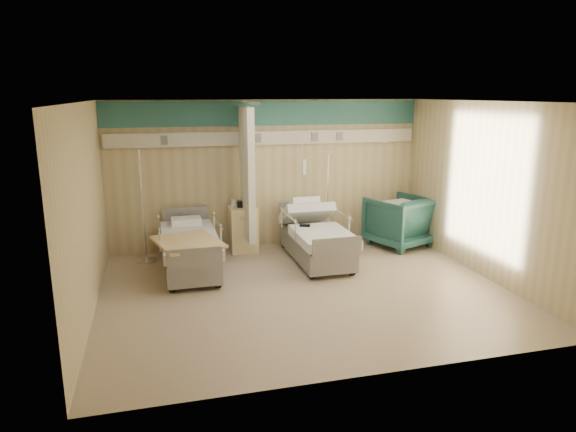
{
  "coord_description": "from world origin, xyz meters",
  "views": [
    {
      "loc": [
        -2.09,
        -7.02,
        2.92
      ],
      "look_at": [
        -0.1,
        0.6,
        1.03
      ],
      "focal_mm": 32.0,
      "sensor_mm": 36.0,
      "label": 1
    }
  ],
  "objects_px": {
    "bed_right": "(316,244)",
    "bed_left": "(190,253)",
    "bedside_cabinet": "(243,229)",
    "iv_stand_right": "(327,227)",
    "iv_stand_left": "(145,239)",
    "visitor_armchair": "(399,221)"
  },
  "relations": [
    {
      "from": "visitor_armchair",
      "to": "bed_left",
      "type": "bearing_deg",
      "value": -14.47
    },
    {
      "from": "visitor_armchair",
      "to": "iv_stand_right",
      "type": "distance_m",
      "value": 1.41
    },
    {
      "from": "bedside_cabinet",
      "to": "iv_stand_left",
      "type": "bearing_deg",
      "value": -174.51
    },
    {
      "from": "bed_right",
      "to": "bed_left",
      "type": "height_order",
      "value": "same"
    },
    {
      "from": "bed_right",
      "to": "visitor_armchair",
      "type": "xyz_separation_m",
      "value": [
        1.85,
        0.49,
        0.17
      ]
    },
    {
      "from": "iv_stand_left",
      "to": "bed_right",
      "type": "bearing_deg",
      "value": -13.94
    },
    {
      "from": "bed_right",
      "to": "iv_stand_right",
      "type": "relative_size",
      "value": 1.19
    },
    {
      "from": "visitor_armchair",
      "to": "iv_stand_right",
      "type": "bearing_deg",
      "value": -37.77
    },
    {
      "from": "bedside_cabinet",
      "to": "visitor_armchair",
      "type": "height_order",
      "value": "visitor_armchair"
    },
    {
      "from": "bed_right",
      "to": "bedside_cabinet",
      "type": "distance_m",
      "value": 1.46
    },
    {
      "from": "iv_stand_right",
      "to": "iv_stand_left",
      "type": "relative_size",
      "value": 0.9
    },
    {
      "from": "iv_stand_right",
      "to": "bedside_cabinet",
      "type": "bearing_deg",
      "value": 179.47
    },
    {
      "from": "bed_left",
      "to": "bedside_cabinet",
      "type": "distance_m",
      "value": 1.39
    },
    {
      "from": "visitor_armchair",
      "to": "iv_stand_right",
      "type": "xyz_separation_m",
      "value": [
        -1.35,
        0.4,
        -0.12
      ]
    },
    {
      "from": "visitor_armchair",
      "to": "iv_stand_left",
      "type": "distance_m",
      "value": 4.79
    },
    {
      "from": "bed_right",
      "to": "bedside_cabinet",
      "type": "height_order",
      "value": "bedside_cabinet"
    },
    {
      "from": "bed_right",
      "to": "iv_stand_right",
      "type": "height_order",
      "value": "iv_stand_right"
    },
    {
      "from": "bedside_cabinet",
      "to": "iv_stand_left",
      "type": "relative_size",
      "value": 0.42
    },
    {
      "from": "bed_left",
      "to": "iv_stand_left",
      "type": "xyz_separation_m",
      "value": [
        -0.74,
        0.73,
        0.1
      ]
    },
    {
      "from": "bed_right",
      "to": "visitor_armchair",
      "type": "relative_size",
      "value": 2.01
    },
    {
      "from": "bed_left",
      "to": "bedside_cabinet",
      "type": "bearing_deg",
      "value": 40.6
    },
    {
      "from": "bed_left",
      "to": "visitor_armchair",
      "type": "relative_size",
      "value": 2.01
    }
  ]
}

